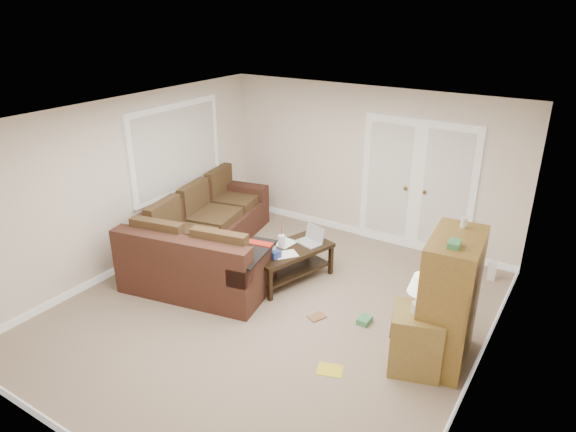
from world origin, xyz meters
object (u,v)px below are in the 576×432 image
Objects in this scene: side_cabinet at (417,335)px; sectional_sofa at (204,241)px; coffee_table at (291,262)px; tv_armoire at (449,299)px.

sectional_sofa is at bearing 152.76° from side_cabinet.
coffee_table is 1.18× the size of side_cabinet.
tv_armoire is (3.71, -0.28, 0.39)m from sectional_sofa.
side_cabinet is (-0.21, -0.32, -0.34)m from tv_armoire.
sectional_sofa is 1.39m from coffee_table.
sectional_sofa is at bearing -150.59° from coffee_table.
sectional_sofa is 3.74m from tv_armoire.
tv_armoire is at bearing 3.94° from coffee_table.
sectional_sofa is 1.96× the size of tv_armoire.
sectional_sofa is 2.76× the size of side_cabinet.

